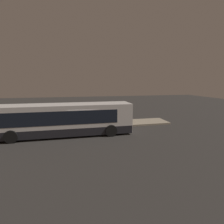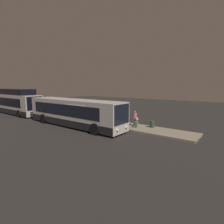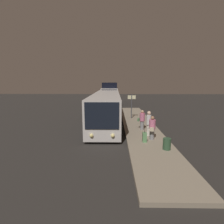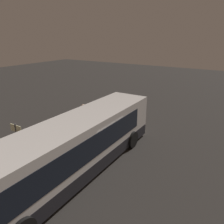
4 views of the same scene
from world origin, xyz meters
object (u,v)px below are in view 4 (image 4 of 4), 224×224
Objects in this scene: suitcase at (99,119)px; trash_bin at (97,112)px; passenger_boarding at (89,113)px; bus_lead at (70,151)px; passenger_with_bags at (71,124)px; passenger_waiting at (83,114)px; sign_post at (18,141)px.

suitcase is 1.62m from trash_bin.
suitcase is at bearing 57.14° from passenger_boarding.
bus_lead is 4.41m from passenger_with_bags.
suitcase is (1.27, -0.48, -0.68)m from passenger_waiting.
trash_bin is (4.11, 0.78, -0.50)m from passenger_with_bags.
passenger_boarding is 0.89× the size of passenger_waiting.
passenger_with_bags is 2.94m from suitcase.
bus_lead reaches higher than trash_bin.
bus_lead reaches higher than passenger_boarding.
passenger_boarding is 1.00× the size of passenger_with_bags.
suitcase is at bearing -5.30° from passenger_waiting.
passenger_with_bags is (-1.61, -0.22, -0.15)m from passenger_waiting.
bus_lead is at bearing -131.39° from passenger_waiting.
bus_lead reaches higher than passenger_with_bags.
passenger_waiting is 0.73× the size of sign_post.
trash_bin is (8.42, 1.21, -1.21)m from sign_post.
passenger_boarding reaches higher than trash_bin.
sign_post is 8.59m from trash_bin.
bus_lead is 8.31m from trash_bin.
bus_lead is at bearing -156.38° from suitcase.
trash_bin is at bearing 40.38° from suitcase.
sign_post is (-6.71, -0.73, 0.71)m from passenger_boarding.
passenger_waiting is at bearing 6.24° from sign_post.
passenger_boarding is at bearing -125.47° from passenger_with_bags.
passenger_boarding is at bearing 29.87° from bus_lead.
passenger_boarding is at bearing 21.29° from passenger_waiting.
passenger_boarding is (5.65, 3.25, -0.40)m from bus_lead.
passenger_with_bags reaches higher than trash_bin.
passenger_waiting is at bearing -124.85° from passenger_with_bags.
bus_lead reaches higher than sign_post.
suitcase is at bearing 23.62° from bus_lead.
suitcase is (0.48, -0.56, -0.52)m from passenger_boarding.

